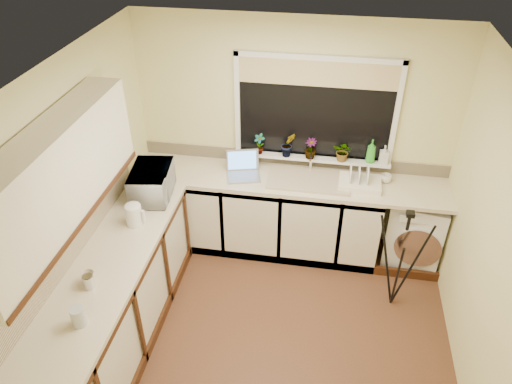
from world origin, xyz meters
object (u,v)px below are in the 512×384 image
at_px(washing_machine, 415,229).
at_px(laptop, 243,169).
at_px(kettle, 134,215).
at_px(plant_d, 343,151).
at_px(plant_b, 288,144).
at_px(cup_left, 89,278).
at_px(glass_jug, 78,316).
at_px(dish_rack, 360,183).
at_px(tripod, 400,260).
at_px(plant_c, 311,149).
at_px(soap_bottle_clear, 384,155).
at_px(soap_bottle_green, 371,151).
at_px(plant_a, 260,144).
at_px(cup_back, 386,179).
at_px(microwave, 152,183).
at_px(steel_jar, 89,282).

bearing_deg(washing_machine, laptop, -169.08).
distance_m(laptop, kettle, 1.25).
bearing_deg(plant_d, plant_b, 179.70).
xyz_separation_m(laptop, cup_left, (-0.87, -1.71, -0.02)).
bearing_deg(glass_jug, kettle, 91.77).
xyz_separation_m(kettle, dish_rack, (1.97, 0.95, -0.07)).
height_order(washing_machine, tripod, tripod).
height_order(plant_c, soap_bottle_clear, plant_c).
distance_m(kettle, plant_b, 1.70).
bearing_deg(tripod, kettle, 166.89).
distance_m(plant_d, soap_bottle_green, 0.27).
relative_size(tripod, soap_bottle_green, 4.51).
xyz_separation_m(laptop, dish_rack, (1.18, -0.02, -0.03)).
distance_m(dish_rack, plant_a, 1.09).
xyz_separation_m(kettle, cup_back, (2.23, 1.06, -0.05)).
distance_m(washing_machine, soap_bottle_green, 0.97).
relative_size(kettle, microwave, 0.37).
distance_m(glass_jug, cup_left, 0.41).
bearing_deg(cup_back, kettle, -154.55).
height_order(glass_jug, cup_left, glass_jug).
xyz_separation_m(plant_c, plant_d, (0.33, 0.00, -0.00)).
bearing_deg(plant_d, plant_a, 179.96).
bearing_deg(plant_c, cup_left, -128.93).
bearing_deg(tripod, glass_jug, -168.82).
xyz_separation_m(dish_rack, microwave, (-1.96, -0.49, 0.11)).
bearing_deg(soap_bottle_clear, plant_a, -179.00).
bearing_deg(dish_rack, plant_d, 133.10).
bearing_deg(soap_bottle_green, plant_c, -178.02).
relative_size(laptop, plant_c, 1.79).
bearing_deg(tripod, plant_d, 104.20).
distance_m(glass_jug, soap_bottle_green, 3.08).
bearing_deg(plant_c, laptop, -163.82).
relative_size(steel_jar, plant_c, 0.53).
relative_size(dish_rack, soap_bottle_clear, 2.14).
bearing_deg(soap_bottle_green, steel_jar, -136.94).
relative_size(laptop, plant_b, 1.47).
xyz_separation_m(microwave, plant_c, (1.44, 0.70, 0.11)).
height_order(glass_jug, soap_bottle_clear, soap_bottle_clear).
bearing_deg(soap_bottle_green, plant_d, -175.73).
bearing_deg(cup_left, dish_rack, 39.49).
height_order(washing_machine, microwave, microwave).
relative_size(laptop, tripod, 0.35).
height_order(plant_b, soap_bottle_clear, plant_b).
bearing_deg(soap_bottle_green, soap_bottle_clear, 0.97).
height_order(plant_b, cup_left, plant_b).
distance_m(microwave, plant_c, 1.61).
distance_m(tripod, soap_bottle_green, 1.12).
distance_m(glass_jug, plant_a, 2.47).
distance_m(soap_bottle_clear, cup_back, 0.24).
distance_m(plant_a, soap_bottle_green, 1.13).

